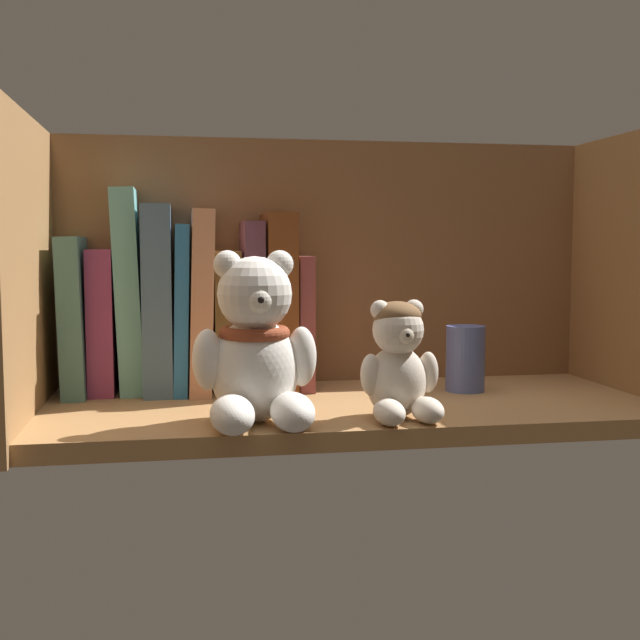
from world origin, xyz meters
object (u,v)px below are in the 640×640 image
Objects in this scene: book_6 at (226,320)px; teddy_bear_smaller at (398,363)px; book_1 at (103,321)px; book_8 at (277,301)px; book_9 at (300,321)px; book_2 at (129,291)px; book_7 at (251,305)px; book_3 at (158,299)px; book_0 at (76,315)px; pillar_candle at (465,359)px; teddy_bear_larger at (256,350)px; book_4 at (181,308)px; book_5 at (201,301)px.

teddy_bear_smaller is (16.00, -20.92, -2.73)cm from book_6.
book_1 reaches higher than teddy_bear_smaller.
book_8 is 1.32× the size of book_9.
book_7 is at bearing 0.00° from book_2.
book_7 is (11.23, -0.00, -0.93)cm from book_3.
book_1 is at bearing -180.00° from book_3.
book_7 is (20.77, 0.00, 0.93)cm from book_0.
book_3 reaches higher than book_7.
book_2 is 1.18× the size of book_7.
pillar_candle is (45.86, -7.34, -5.28)cm from book_0.
book_7 is (14.57, 0.00, -1.87)cm from book_2.
teddy_bear_larger is at bearing -109.88° from book_9.
book_2 is at bearing 180.00° from book_6.
book_3 is at bearing 168.58° from pillar_candle.
book_3 is at bearing 180.00° from book_4.
teddy_bear_smaller is 1.52× the size of pillar_candle.
book_5 is 28.80cm from teddy_bear_smaller.
book_4 is at bearing 108.70° from teddy_bear_larger.
book_1 reaches higher than pillar_candle.
book_0 is 24.01cm from book_8.
book_0 is 3.14cm from book_1.
teddy_bear_smaller is at bearing -47.59° from book_5.
book_2 is 21.04cm from book_9.
book_6 is 2.14× the size of pillar_candle.
book_4 is 1.17× the size of teddy_bear_larger.
pillar_candle is at bearing -14.62° from book_6.
book_3 is 1.11× the size of book_4.
book_2 is at bearing 169.52° from pillar_candle.
book_6 is at bearing 180.00° from book_9.
book_2 is 1.43× the size of book_6.
book_0 is at bearing -180.00° from book_3.
book_5 is 6.19cm from book_7.
pillar_candle is at bearing -18.54° from book_8.
book_9 is at bearing -0.00° from book_2.
book_5 is (5.08, -0.00, -0.28)cm from book_3.
book_5 is at bearing 166.78° from pillar_candle.
book_8 is (14.43, 0.00, -0.42)cm from book_3.
pillar_candle is (19.00, -7.34, -4.16)cm from book_9.
book_3 is 1.30× the size of teddy_bear_larger.
book_1 reaches higher than book_9.
book_8 reaches higher than pillar_candle.
book_2 is at bearing 180.00° from book_4.
book_0 is 2.34× the size of pillar_candle.
book_4 is at bearing 135.70° from teddy_bear_smaller.
book_9 is (2.89, -0.00, -2.55)cm from book_8.
teddy_bear_larger is at bearing -57.77° from book_2.
book_6 is 3.50cm from book_7.
book_5 is at bearing 132.41° from teddy_bear_smaller.
book_1 is 9.33cm from book_4.
book_6 is 1.40× the size of teddy_bear_smaller.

